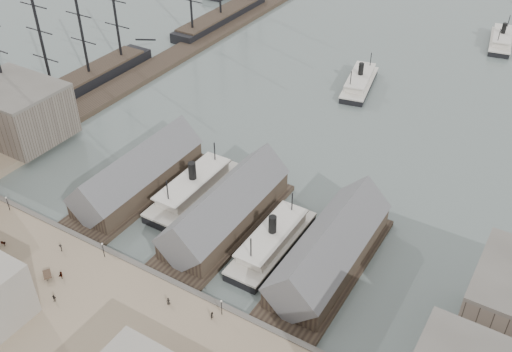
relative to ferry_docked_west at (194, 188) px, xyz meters
The scene contains 22 objects.
ground 25.59m from the ferry_docked_west, 59.32° to the right, with size 900.00×900.00×0.00m, color #535F5C.
quay 43.90m from the ferry_docked_west, 72.77° to the right, with size 180.00×30.00×2.00m, color gray.
seawall 30.09m from the ferry_docked_west, 64.38° to the right, with size 180.00×1.20×2.30m, color #59544C.
west_wharf 95.53m from the ferry_docked_west, 125.16° to the left, with size 10.00×220.00×1.60m, color #2D231C.
ferry_shed_west 14.11m from the ferry_docked_west, 158.84° to the right, with size 14.00×42.00×12.60m.
ferry_shed_center 14.11m from the ferry_docked_west, 21.16° to the right, with size 14.00×42.00×12.60m.
ferry_shed_east 39.38m from the ferry_docked_west, ahead, with size 14.00×42.00×12.60m.
warehouse_west_back 57.51m from the ferry_docked_west, behind, with size 26.00×20.00×14.00m, color #60564C.
lamp_post_far_w 43.18m from the ferry_docked_west, 137.90° to the right, with size 0.44×0.44×3.92m.
lamp_post_near_w 29.07m from the ferry_docked_west, 93.96° to the right, with size 0.44×0.44×3.92m.
lamp_post_near_e 40.31m from the ferry_docked_west, 45.92° to the right, with size 0.44×0.44×3.92m.
ferry_docked_west is the anchor object (origin of this frame).
ferry_docked_east 26.79m from the ferry_docked_west, 13.92° to the right, with size 8.17×27.22×9.72m.
ferry_open_near 76.51m from the ferry_docked_west, 81.21° to the left, with size 12.67×27.05×9.30m.
ferry_open_mid 143.44m from the ferry_docked_west, 72.34° to the left, with size 11.84×26.54×9.15m.
sailing_ship_near 70.33m from the ferry_docked_west, 160.16° to the left, with size 9.71×66.87×39.91m.
sailing_ship_mid 117.12m from the ferry_docked_west, 120.99° to the left, with size 9.56×55.26×39.32m.
horse_cart_center 39.01m from the ferry_docked_west, 99.14° to the right, with size 4.60×3.58×1.45m.
pedestrian_2 34.27m from the ferry_docked_west, 109.05° to the right, with size 1.15×0.66×1.78m, color black.
pedestrian_3 43.12m from the ferry_docked_west, 92.18° to the right, with size 0.99×0.41×1.69m, color black.
pedestrian_4 36.71m from the ferry_docked_west, 61.05° to the right, with size 0.79×0.51×1.61m, color black.
pedestrian_6 40.79m from the ferry_docked_west, 48.54° to the right, with size 0.80×0.62×1.65m, color black.
Camera 1 is at (58.17, -65.32, 86.46)m, focal length 40.00 mm.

